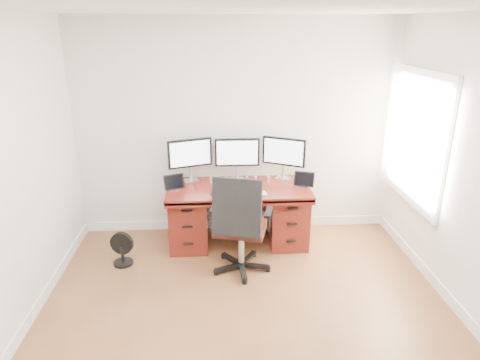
{
  "coord_description": "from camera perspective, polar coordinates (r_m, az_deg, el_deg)",
  "views": [
    {
      "loc": [
        -0.27,
        -2.98,
        2.59
      ],
      "look_at": [
        0.0,
        1.5,
        0.95
      ],
      "focal_mm": 32.0,
      "sensor_mm": 36.0,
      "label": 1
    }
  ],
  "objects": [
    {
      "name": "figurine_pink",
      "position": [
        5.29,
        3.79,
        0.19
      ],
      "size": [
        0.03,
        0.03,
        0.08
      ],
      "color": "pink",
      "rests_on": "desk"
    },
    {
      "name": "tablet_right",
      "position": [
        5.15,
        8.56,
        -0.07
      ],
      "size": [
        0.25,
        0.15,
        0.19
      ],
      "rotation": [
        0.0,
        0.0,
        -0.37
      ],
      "color": "silver",
      "rests_on": "desk"
    },
    {
      "name": "phone",
      "position": [
        5.11,
        0.3,
        -0.99
      ],
      "size": [
        0.13,
        0.09,
        0.01
      ],
      "primitive_type": "cube",
      "rotation": [
        0.0,
        0.0,
        0.31
      ],
      "color": "black",
      "rests_on": "desk"
    },
    {
      "name": "floor_fan",
      "position": [
        5.09,
        -15.46,
        -8.9
      ],
      "size": [
        0.27,
        0.23,
        0.39
      ],
      "rotation": [
        0.0,
        0.0,
        -0.23
      ],
      "color": "black",
      "rests_on": "ground"
    },
    {
      "name": "tablet_left",
      "position": [
        5.07,
        -8.8,
        -0.43
      ],
      "size": [
        0.25,
        0.14,
        0.19
      ],
      "rotation": [
        0.0,
        0.0,
        0.35
      ],
      "color": "silver",
      "rests_on": "desk"
    },
    {
      "name": "desk",
      "position": [
        5.29,
        -0.22,
        -4.35
      ],
      "size": [
        1.7,
        0.8,
        0.75
      ],
      "color": "#5E1912",
      "rests_on": "ground"
    },
    {
      "name": "monitor_left",
      "position": [
        5.28,
        -6.68,
        3.37
      ],
      "size": [
        0.53,
        0.22,
        0.53
      ],
      "rotation": [
        0.0,
        0.0,
        0.34
      ],
      "color": "silver",
      "rests_on": "desk"
    },
    {
      "name": "figurine_purple",
      "position": [
        5.27,
        2.1,
        0.16
      ],
      "size": [
        0.03,
        0.03,
        0.08
      ],
      "color": "#B159E2",
      "rests_on": "desk"
    },
    {
      "name": "ground",
      "position": [
        3.96,
        1.4,
        -20.81
      ],
      "size": [
        4.5,
        4.5,
        0.0
      ],
      "primitive_type": "plane",
      "color": "brown",
      "rests_on": "ground"
    },
    {
      "name": "figurine_brown",
      "position": [
        5.25,
        -3.9,
        0.04
      ],
      "size": [
        0.03,
        0.03,
        0.08
      ],
      "color": "#95624E",
      "rests_on": "desk"
    },
    {
      "name": "trackpad",
      "position": [
        4.93,
        2.8,
        -1.79
      ],
      "size": [
        0.14,
        0.14,
        0.01
      ],
      "primitive_type": "cube",
      "rotation": [
        0.0,
        0.0,
        0.12
      ],
      "color": "#B8BABF",
      "rests_on": "desk"
    },
    {
      "name": "office_chair",
      "position": [
        4.68,
        0.04,
        -8.12
      ],
      "size": [
        0.75,
        0.75,
        1.15
      ],
      "rotation": [
        0.0,
        0.0,
        -0.26
      ],
      "color": "black",
      "rests_on": "ground"
    },
    {
      "name": "monitor_center",
      "position": [
        5.27,
        -0.37,
        3.5
      ],
      "size": [
        0.55,
        0.14,
        0.53
      ],
      "rotation": [
        0.0,
        0.0,
        -0.0
      ],
      "color": "silver",
      "rests_on": "desk"
    },
    {
      "name": "monitor_right",
      "position": [
        5.34,
        5.86,
        3.59
      ],
      "size": [
        0.5,
        0.29,
        0.53
      ],
      "rotation": [
        0.0,
        0.0,
        -0.48
      ],
      "color": "silver",
      "rests_on": "desk"
    },
    {
      "name": "figurine_orange",
      "position": [
        5.25,
        -2.78,
        0.06
      ],
      "size": [
        0.03,
        0.03,
        0.08
      ],
      "color": "#F09F41",
      "rests_on": "desk"
    },
    {
      "name": "figurine_yellow",
      "position": [
        5.25,
        -1.79,
        0.08
      ],
      "size": [
        0.03,
        0.03,
        0.08
      ],
      "color": "#D0C55E",
      "rests_on": "desk"
    },
    {
      "name": "keyboard",
      "position": [
        4.91,
        -0.52,
        -1.83
      ],
      "size": [
        0.29,
        0.18,
        0.01
      ],
      "primitive_type": "cube",
      "rotation": [
        0.0,
        0.0,
        0.25
      ],
      "color": "white",
      "rests_on": "desk"
    },
    {
      "name": "back_wall",
      "position": [
        5.38,
        -0.48,
        6.75
      ],
      "size": [
        4.0,
        0.1,
        2.7
      ],
      "primitive_type": "cube",
      "color": "silver",
      "rests_on": "ground"
    },
    {
      "name": "drawing_tablet",
      "position": [
        4.96,
        -2.6,
        -1.67
      ],
      "size": [
        0.24,
        0.16,
        0.01
      ],
      "primitive_type": "cube",
      "rotation": [
        0.0,
        0.0,
        -0.09
      ],
      "color": "black",
      "rests_on": "desk"
    },
    {
      "name": "figurine_blue",
      "position": [
        5.26,
        0.92,
        0.14
      ],
      "size": [
        0.03,
        0.03,
        0.08
      ],
      "color": "#576BEB",
      "rests_on": "desk"
    }
  ]
}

